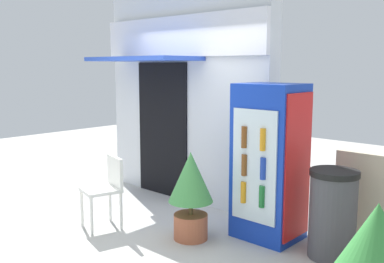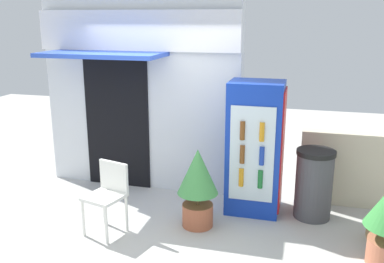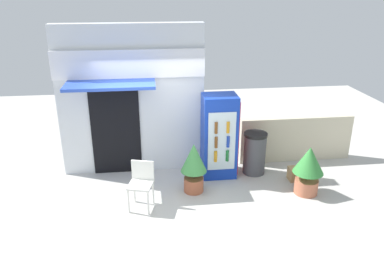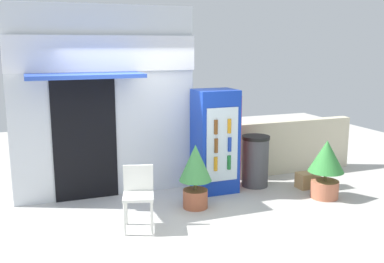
% 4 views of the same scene
% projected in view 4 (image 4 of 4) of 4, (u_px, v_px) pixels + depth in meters
% --- Properties ---
extents(ground, '(16.00, 16.00, 0.00)m').
position_uv_depth(ground, '(162.00, 221.00, 6.42)').
color(ground, beige).
extents(storefront_building, '(3.05, 1.06, 3.18)m').
position_uv_depth(storefront_building, '(104.00, 100.00, 7.28)').
color(storefront_building, silver).
rests_on(storefront_building, ground).
extents(drink_cooler, '(0.73, 0.65, 1.79)m').
position_uv_depth(drink_cooler, '(216.00, 141.00, 7.61)').
color(drink_cooler, '#1438B2').
rests_on(drink_cooler, ground).
extents(plastic_chair, '(0.52, 0.52, 0.88)m').
position_uv_depth(plastic_chair, '(138.00, 191.00, 6.13)').
color(plastic_chair, white).
rests_on(plastic_chair, ground).
extents(potted_plant_near_shop, '(0.51, 0.51, 1.02)m').
position_uv_depth(potted_plant_near_shop, '(195.00, 171.00, 6.86)').
color(potted_plant_near_shop, '#AD5B3D').
rests_on(potted_plant_near_shop, ground).
extents(potted_plant_curbside, '(0.59, 0.59, 0.99)m').
position_uv_depth(potted_plant_curbside, '(326.00, 164.00, 7.31)').
color(potted_plant_curbside, '#BC6B4C').
rests_on(potted_plant_curbside, ground).
extents(trash_bin, '(0.50, 0.50, 0.93)m').
position_uv_depth(trash_bin, '(255.00, 161.00, 7.96)').
color(trash_bin, '#47474C').
rests_on(trash_bin, ground).
extents(stone_boundary_wall, '(2.64, 0.22, 1.05)m').
position_uv_depth(stone_boundary_wall, '(291.00, 146.00, 8.85)').
color(stone_boundary_wall, beige).
rests_on(stone_boundary_wall, ground).
extents(cardboard_box, '(0.39, 0.26, 0.28)m').
position_uv_depth(cardboard_box, '(308.00, 180.00, 7.91)').
color(cardboard_box, tan).
rests_on(cardboard_box, ground).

